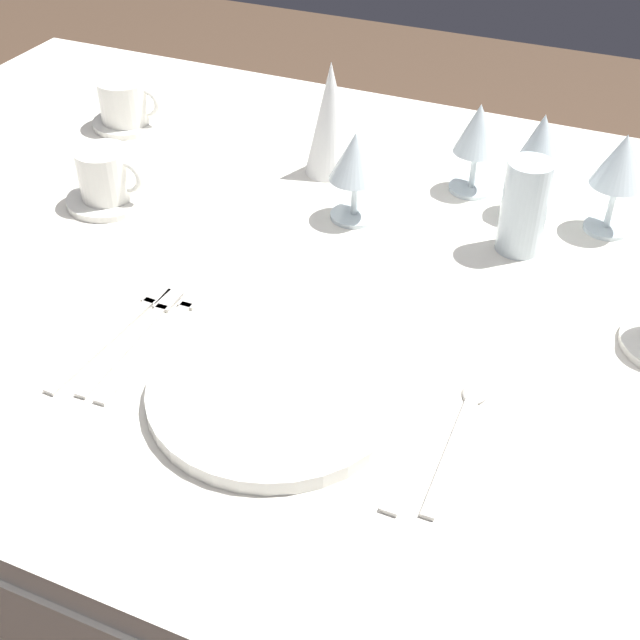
# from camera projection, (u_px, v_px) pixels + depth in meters

# --- Properties ---
(ground_plane) EXTENTS (6.00, 6.00, 0.00)m
(ground_plane) POSITION_uv_depth(u_px,v_px,m) (341.00, 597.00, 1.57)
(ground_plane) COLOR #4C3828
(dining_table) EXTENTS (1.80, 1.11, 0.74)m
(dining_table) POSITION_uv_depth(u_px,v_px,m) (348.00, 317.00, 1.17)
(dining_table) COLOR silver
(dining_table) RESTS_ON ground
(dinner_plate) EXTENTS (0.28, 0.28, 0.02)m
(dinner_plate) POSITION_uv_depth(u_px,v_px,m) (276.00, 390.00, 0.91)
(dinner_plate) COLOR white
(dinner_plate) RESTS_ON dining_table
(fork_outer) EXTENTS (0.02, 0.22, 0.00)m
(fork_outer) POSITION_uv_depth(u_px,v_px,m) (158.00, 337.00, 1.00)
(fork_outer) COLOR beige
(fork_outer) RESTS_ON dining_table
(fork_inner) EXTENTS (0.02, 0.21, 0.00)m
(fork_inner) POSITION_uv_depth(u_px,v_px,m) (136.00, 335.00, 1.00)
(fork_inner) COLOR beige
(fork_inner) RESTS_ON dining_table
(fork_salad) EXTENTS (0.03, 0.22, 0.00)m
(fork_salad) POSITION_uv_depth(u_px,v_px,m) (117.00, 331.00, 1.01)
(fork_salad) COLOR beige
(fork_salad) RESTS_ON dining_table
(dinner_knife) EXTENTS (0.02, 0.24, 0.00)m
(dinner_knife) POSITION_uv_depth(u_px,v_px,m) (426.00, 433.00, 0.87)
(dinner_knife) COLOR beige
(dinner_knife) RESTS_ON dining_table
(spoon_soup) EXTENTS (0.03, 0.21, 0.01)m
(spoon_soup) POSITION_uv_depth(u_px,v_px,m) (462.00, 426.00, 0.88)
(spoon_soup) COLOR beige
(spoon_soup) RESTS_ON dining_table
(saucer_left) EXTENTS (0.12, 0.12, 0.01)m
(saucer_left) POSITION_uv_depth(u_px,v_px,m) (109.00, 199.00, 1.25)
(saucer_left) COLOR white
(saucer_left) RESTS_ON dining_table
(coffee_cup_left) EXTENTS (0.10, 0.08, 0.07)m
(coffee_cup_left) POSITION_uv_depth(u_px,v_px,m) (106.00, 174.00, 1.22)
(coffee_cup_left) COLOR white
(coffee_cup_left) RESTS_ON saucer_left
(saucer_far) EXTENTS (0.12, 0.12, 0.01)m
(saucer_far) POSITION_uv_depth(u_px,v_px,m) (128.00, 122.00, 1.45)
(saucer_far) COLOR white
(saucer_far) RESTS_ON dining_table
(coffee_cup_far) EXTENTS (0.11, 0.09, 0.07)m
(coffee_cup_far) POSITION_uv_depth(u_px,v_px,m) (126.00, 100.00, 1.43)
(coffee_cup_far) COLOR white
(coffee_cup_far) RESTS_ON saucer_far
(wine_glass_centre) EXTENTS (0.07, 0.07, 0.13)m
(wine_glass_centre) POSITION_uv_depth(u_px,v_px,m) (355.00, 161.00, 1.16)
(wine_glass_centre) COLOR silver
(wine_glass_centre) RESTS_ON dining_table
(wine_glass_left) EXTENTS (0.07, 0.07, 0.15)m
(wine_glass_left) POSITION_uv_depth(u_px,v_px,m) (540.00, 146.00, 1.16)
(wine_glass_left) COLOR silver
(wine_glass_left) RESTS_ON dining_table
(wine_glass_right) EXTENTS (0.07, 0.07, 0.14)m
(wine_glass_right) POSITION_uv_depth(u_px,v_px,m) (478.00, 133.00, 1.22)
(wine_glass_right) COLOR silver
(wine_glass_right) RESTS_ON dining_table
(wine_glass_far) EXTENTS (0.07, 0.07, 0.15)m
(wine_glass_far) POSITION_uv_depth(u_px,v_px,m) (621.00, 164.00, 1.13)
(wine_glass_far) COLOR silver
(wine_glass_far) RESTS_ON dining_table
(drink_tumbler) EXTENTS (0.06, 0.06, 0.13)m
(drink_tumbler) POSITION_uv_depth(u_px,v_px,m) (523.00, 212.00, 1.12)
(drink_tumbler) COLOR silver
(drink_tumbler) RESTS_ON dining_table
(napkin_folded) EXTENTS (0.08, 0.08, 0.18)m
(napkin_folded) POSITION_uv_depth(u_px,v_px,m) (331.00, 118.00, 1.27)
(napkin_folded) COLOR white
(napkin_folded) RESTS_ON dining_table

